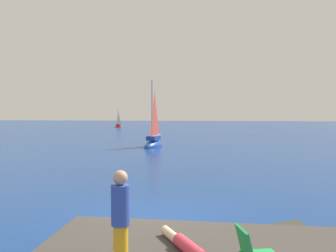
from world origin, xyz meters
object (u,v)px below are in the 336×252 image
sailboat_near (154,143)px  person_sunbather (186,246)px  sailboat_far (118,126)px  beach_chair (254,251)px  person_standing (121,221)px

sailboat_near → person_sunbather: size_ratio=3.71×
sailboat_far → beach_chair: bearing=145.8°
sailboat_near → person_standing: 22.97m
person_standing → sailboat_near: bearing=73.2°
beach_chair → sailboat_near: bearing=87.3°
person_sunbather → person_standing: bearing=107.4°
sailboat_far → person_sunbather: (13.77, -50.95, 0.49)m
person_sunbather → beach_chair: (1.03, -0.91, 0.33)m
beach_chair → person_standing: bearing=168.1°
sailboat_near → beach_chair: 23.19m
sailboat_near → beach_chair: sailboat_near is taller
person_sunbather → person_standing: 1.56m
sailboat_near → person_sunbather: sailboat_near is taller
sailboat_far → person_standing: bearing=143.7°
sailboat_far → beach_chair: 53.94m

